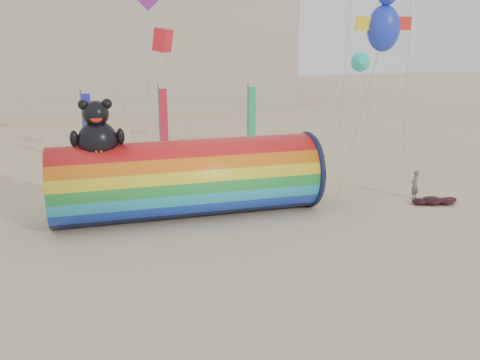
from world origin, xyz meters
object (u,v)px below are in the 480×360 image
object	(u,v)px
hotel_building	(24,16)
windsock_assembly	(187,176)
kite_handler	(415,185)
fabric_bundle	(435,201)

from	to	relation	value
hotel_building	windsock_assembly	bearing A→B (deg)	-75.79
hotel_building	windsock_assembly	xyz separation A→B (m)	(10.57, -41.73, -8.32)
hotel_building	windsock_assembly	distance (m)	43.85
windsock_assembly	kite_handler	bearing A→B (deg)	-3.67
hotel_building	kite_handler	size ratio (longest dim) A/B	37.40
fabric_bundle	windsock_assembly	bearing A→B (deg)	171.97
fabric_bundle	kite_handler	bearing A→B (deg)	120.16
hotel_building	fabric_bundle	distance (m)	50.53
kite_handler	hotel_building	bearing A→B (deg)	-92.37
kite_handler	fabric_bundle	world-z (taller)	kite_handler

